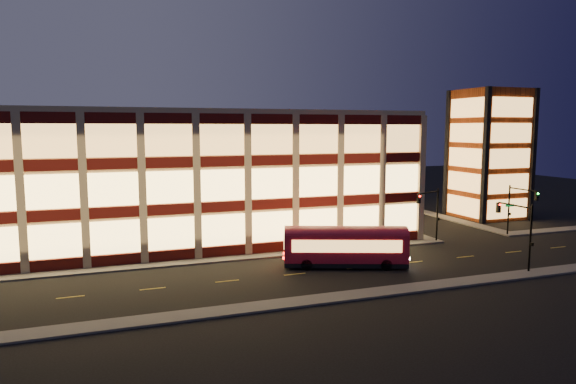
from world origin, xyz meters
name	(u,v)px	position (x,y,z in m)	size (l,w,h in m)	color
ground	(233,262)	(0.00, 0.00, 0.00)	(200.00, 200.00, 0.00)	black
sidewalk_office_south	(200,261)	(-3.00, 1.00, 0.07)	(54.00, 2.00, 0.15)	#514F4C
sidewalk_office_east	(363,218)	(23.00, 17.00, 0.07)	(2.00, 30.00, 0.15)	#514F4C
sidewalk_tower_south	(548,231)	(40.00, 1.00, 0.07)	(14.00, 2.00, 0.15)	#514F4C
sidewalk_tower_west	(429,213)	(34.00, 17.00, 0.07)	(2.00, 30.00, 0.15)	#514F4C
sidewalk_near	(277,305)	(0.00, -13.00, 0.07)	(100.00, 2.00, 0.15)	#514F4C
office_building	(176,172)	(-2.91, 16.91, 7.25)	(50.45, 30.45, 14.50)	tan
stair_tower	(489,154)	(39.95, 11.95, 8.99)	(8.60, 8.60, 18.00)	#8C3814
traffic_signal_far	(431,207)	(22.21, 0.24, 4.11)	(3.79, 1.87, 6.00)	black
traffic_signal_right	(518,203)	(33.50, -0.62, 4.10)	(1.20, 4.37, 6.00)	black
traffic_signal_near	(518,224)	(23.50, -11.03, 4.13)	(0.32, 4.45, 6.00)	black
trolley_bus	(345,244)	(9.23, -5.20, 2.08)	(11.37, 6.51, 3.76)	#A0081E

